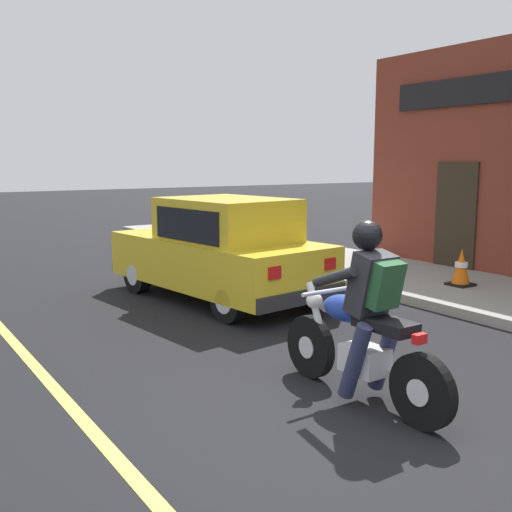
{
  "coord_description": "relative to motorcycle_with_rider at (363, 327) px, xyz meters",
  "views": [
    {
      "loc": [
        -3.2,
        -3.33,
        2.12
      ],
      "look_at": [
        0.87,
        2.76,
        0.95
      ],
      "focal_mm": 42.0,
      "sensor_mm": 36.0,
      "label": 1
    }
  ],
  "objects": [
    {
      "name": "motorcycle_with_rider",
      "position": [
        0.0,
        0.0,
        0.0
      ],
      "size": [
        0.56,
        2.02,
        1.62
      ],
      "color": "black",
      "rests_on": "ground"
    },
    {
      "name": "car_hatchback",
      "position": [
        0.94,
        4.09,
        0.09
      ],
      "size": [
        2.07,
        3.94,
        1.57
      ],
      "color": "black",
      "rests_on": "ground"
    },
    {
      "name": "ground_plane",
      "position": [
        -0.41,
        -0.37,
        -0.68
      ],
      "size": [
        80.0,
        80.0,
        0.0
      ],
      "primitive_type": "plane",
      "color": "black"
    },
    {
      "name": "sidewalk_curb",
      "position": [
        4.38,
        2.63,
        -0.61
      ],
      "size": [
        2.6,
        22.0,
        0.14
      ],
      "primitive_type": "cube",
      "color": "gray",
      "rests_on": "ground"
    },
    {
      "name": "lane_stripe",
      "position": [
        -2.21,
        2.63,
        -0.67
      ],
      "size": [
        0.12,
        19.8,
        0.01
      ],
      "primitive_type": "cube",
      "color": "#D1C64C",
      "rests_on": "ground"
    },
    {
      "name": "traffic_cone",
      "position": [
        4.34,
        2.29,
        -0.25
      ],
      "size": [
        0.36,
        0.36,
        0.6
      ],
      "color": "black",
      "rests_on": "sidewalk_curb"
    }
  ]
}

